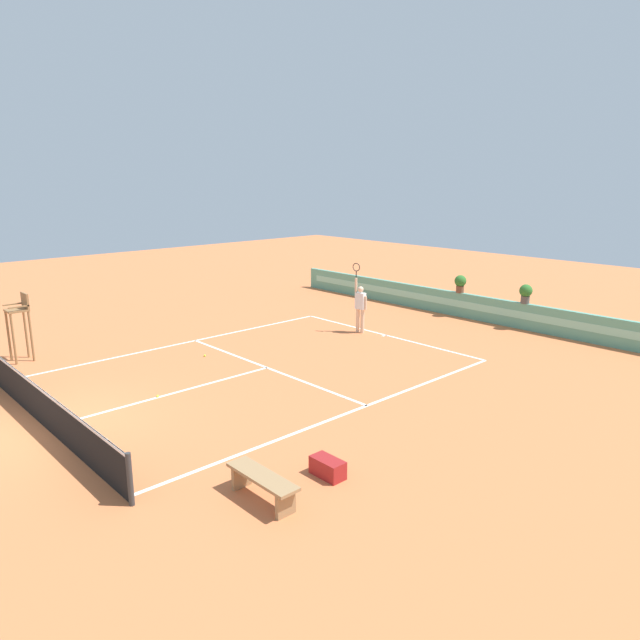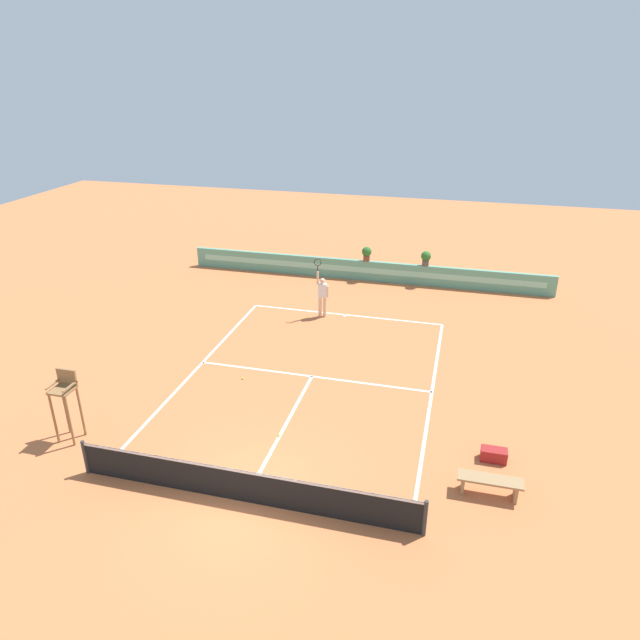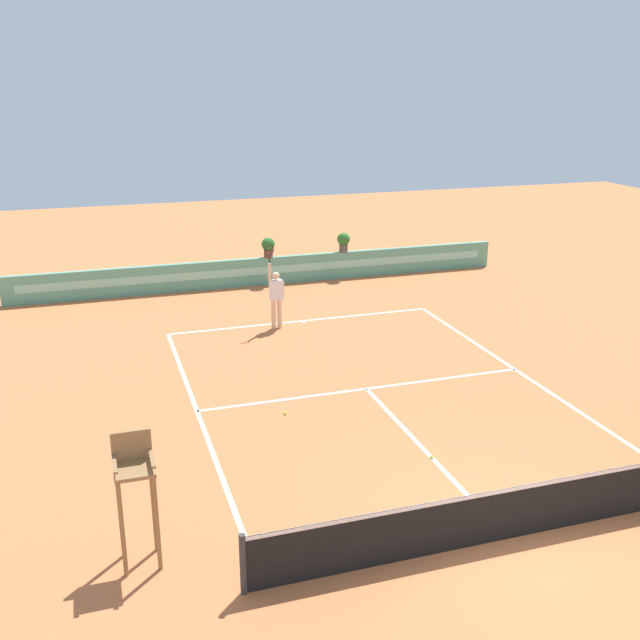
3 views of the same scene
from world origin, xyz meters
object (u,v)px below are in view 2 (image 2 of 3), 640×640
at_px(potted_plant_centre, 367,253).
at_px(potted_plant_right, 426,257).
at_px(gear_bag, 494,455).
at_px(tennis_player, 322,294).
at_px(tennis_ball_near_baseline, 243,378).
at_px(umpire_chair, 66,398).
at_px(tennis_ball_mid_court, 279,435).
at_px(bench_courtside, 490,483).

bearing_deg(potted_plant_centre, potted_plant_right, 0.00).
distance_m(gear_bag, potted_plant_centre, 14.50).
relative_size(tennis_player, tennis_ball_near_baseline, 38.01).
xyz_separation_m(tennis_player, potted_plant_centre, (0.99, 4.91, 0.36)).
bearing_deg(umpire_chair, tennis_ball_near_baseline, 51.15).
bearing_deg(tennis_ball_mid_court, potted_plant_right, 77.72).
relative_size(umpire_chair, potted_plant_centre, 2.96).
bearing_deg(potted_plant_centre, tennis_player, -101.44).
xyz_separation_m(umpire_chair, tennis_ball_near_baseline, (3.51, 4.36, -1.31)).
bearing_deg(tennis_ball_near_baseline, potted_plant_right, 64.23).
xyz_separation_m(potted_plant_centre, potted_plant_right, (2.88, 0.00, 0.00)).
distance_m(tennis_player, tennis_ball_mid_court, 8.78).
xyz_separation_m(bench_courtside, potted_plant_centre, (-5.79, 14.62, 1.04)).
height_order(bench_courtside, potted_plant_right, potted_plant_right).
bearing_deg(gear_bag, potted_plant_centre, 114.28).
bearing_deg(potted_plant_centre, umpire_chair, -111.09).
distance_m(umpire_chair, bench_courtside, 11.68).
xyz_separation_m(umpire_chair, bench_courtside, (11.63, 0.51, -0.97)).
height_order(gear_bag, potted_plant_right, potted_plant_right).
bearing_deg(tennis_player, potted_plant_centre, 78.56).
relative_size(umpire_chair, gear_bag, 3.06).
bearing_deg(umpire_chair, gear_bag, 9.46).
relative_size(tennis_ball_near_baseline, potted_plant_centre, 0.09).
height_order(umpire_chair, tennis_ball_mid_court, umpire_chair).
height_order(umpire_chair, gear_bag, umpire_chair).
relative_size(bench_courtside, potted_plant_centre, 2.21).
distance_m(gear_bag, potted_plant_right, 13.57).
distance_m(umpire_chair, tennis_player, 11.30).
bearing_deg(tennis_ball_mid_court, bench_courtside, -9.96).
bearing_deg(tennis_ball_mid_court, tennis_player, 96.01).
bearing_deg(gear_bag, umpire_chair, -170.54).
relative_size(umpire_chair, tennis_ball_near_baseline, 31.47).
distance_m(umpire_chair, gear_bag, 11.99).
bearing_deg(tennis_player, bench_courtside, -55.03).
bearing_deg(potted_plant_centre, gear_bag, -65.72).
relative_size(umpire_chair, potted_plant_right, 2.96).
bearing_deg(tennis_player, tennis_ball_near_baseline, -102.78).
bearing_deg(potted_plant_centre, bench_courtside, -68.38).
height_order(potted_plant_centre, potted_plant_right, same).
distance_m(tennis_ball_near_baseline, tennis_ball_mid_court, 3.60).
height_order(bench_courtside, gear_bag, bench_courtside).
bearing_deg(tennis_ball_mid_court, gear_bag, 4.02).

